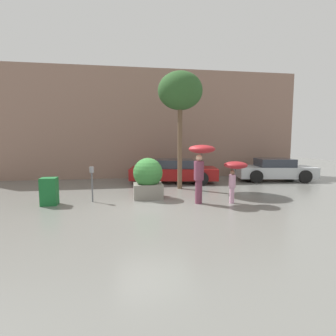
{
  "coord_description": "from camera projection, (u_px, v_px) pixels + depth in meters",
  "views": [
    {
      "loc": [
        -0.89,
        -8.23,
        2.13
      ],
      "look_at": [
        0.68,
        1.6,
        1.05
      ],
      "focal_mm": 28.0,
      "sensor_mm": 36.0,
      "label": 1
    }
  ],
  "objects": [
    {
      "name": "parked_car_far",
      "position": [
        274.0,
        170.0,
        13.76
      ],
      "size": [
        4.11,
        2.42,
        1.14
      ],
      "rotation": [
        0.0,
        0.0,
        1.4
      ],
      "color": "#B7BCC1",
      "rests_on": "ground"
    },
    {
      "name": "person_child",
      "position": [
        235.0,
        169.0,
        8.67
      ],
      "size": [
        0.77,
        0.77,
        1.42
      ],
      "rotation": [
        0.0,
        0.0,
        -0.72
      ],
      "color": "#D199B7",
      "rests_on": "ground"
    },
    {
      "name": "parked_car_near",
      "position": [
        173.0,
        171.0,
        13.14
      ],
      "size": [
        4.49,
        2.47,
        1.14
      ],
      "rotation": [
        0.0,
        0.0,
        1.4
      ],
      "color": "maroon",
      "rests_on": "ground"
    },
    {
      "name": "newspaper_box",
      "position": [
        49.0,
        191.0,
        8.53
      ],
      "size": [
        0.5,
        0.44,
        0.9
      ],
      "color": "#19662D",
      "rests_on": "ground"
    },
    {
      "name": "ground_plane",
      "position": [
        155.0,
        206.0,
        8.44
      ],
      "size": [
        40.0,
        40.0,
        0.0
      ],
      "primitive_type": "plane",
      "color": "slate"
    },
    {
      "name": "person_adult",
      "position": [
        201.0,
        159.0,
        8.7
      ],
      "size": [
        0.89,
        0.89,
        1.96
      ],
      "rotation": [
        0.0,
        0.0,
        0.66
      ],
      "color": "brown",
      "rests_on": "ground"
    },
    {
      "name": "building_facade",
      "position": [
        142.0,
        124.0,
        14.5
      ],
      "size": [
        18.0,
        0.3,
        6.0
      ],
      "color": "#8C6B5B",
      "rests_on": "ground"
    },
    {
      "name": "planter_box",
      "position": [
        148.0,
        178.0,
        9.52
      ],
      "size": [
        1.07,
        1.07,
        1.47
      ],
      "color": "gray",
      "rests_on": "ground"
    },
    {
      "name": "street_tree",
      "position": [
        180.0,
        92.0,
        11.02
      ],
      "size": [
        1.88,
        1.88,
        4.98
      ],
      "color": "brown",
      "rests_on": "ground"
    },
    {
      "name": "parking_meter",
      "position": [
        92.0,
        177.0,
        8.92
      ],
      "size": [
        0.14,
        0.14,
        1.21
      ],
      "color": "#595B60",
      "rests_on": "ground"
    }
  ]
}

